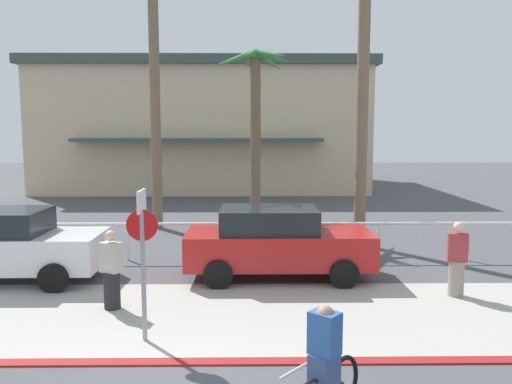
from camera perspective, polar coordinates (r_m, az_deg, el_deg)
ground_plane at (r=15.81m, az=-4.47°, el=-6.08°), size 80.00×80.00×0.00m
sidewalk_strip at (r=10.26m, az=-6.63°, el=-13.30°), size 44.00×4.00×0.02m
curb_paint at (r=8.42m, az=-8.10°, el=-17.95°), size 44.00×0.24×0.03m
building_backdrop at (r=33.28m, az=-5.35°, el=7.16°), size 18.98×13.02×7.39m
rail_fence at (r=14.17m, az=-4.90°, el=-4.14°), size 22.79×0.08×1.04m
stop_sign_bike_lane at (r=8.79m, az=-12.32°, el=-5.53°), size 0.52×0.56×2.56m
palm_tree_0 at (r=19.20m, az=-11.25°, el=17.76°), size 3.01×3.06×9.67m
palm_tree_1 at (r=18.15m, az=-0.18°, el=10.66°), size 3.02×3.14×6.27m
palm_tree_2 at (r=16.35m, az=11.83°, el=18.85°), size 3.54×3.54×9.19m
car_white_1 at (r=13.52m, az=-25.87°, el=-5.21°), size 4.40×2.02×1.69m
car_red_2 at (r=12.48m, az=2.28°, el=-5.48°), size 4.40×2.02×1.69m
cyclist_black_0 at (r=6.61m, az=7.23°, el=-18.71°), size 1.26×1.40×1.50m
pedestrian_0 at (r=11.88m, az=21.15°, el=-7.21°), size 0.46×0.40×1.62m
pedestrian_1 at (r=10.72m, az=-15.55°, el=-8.60°), size 0.47×0.43×1.59m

